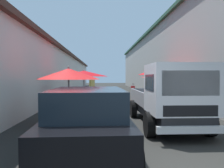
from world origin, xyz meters
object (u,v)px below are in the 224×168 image
at_px(fruit_stall_far_left, 68,82).
at_px(fruit_stall_mid_lane, 84,78).
at_px(fruit_stall_near_left, 157,75).
at_px(vendor_by_crates, 92,85).
at_px(fruit_stall_near_right, 167,77).
at_px(delivery_truck, 172,98).
at_px(hatchback_car, 88,120).
at_px(vendor_in_shade, 178,95).
at_px(parked_scooter, 134,92).

relative_size(fruit_stall_far_left, fruit_stall_mid_lane, 0.82).
distance_m(fruit_stall_far_left, fruit_stall_mid_lane, 4.57).
bearing_deg(fruit_stall_near_left, vendor_by_crates, 45.93).
bearing_deg(fruit_stall_near_left, fruit_stall_mid_lane, 113.68).
bearing_deg(fruit_stall_near_right, fruit_stall_far_left, 129.22).
distance_m(fruit_stall_mid_lane, delivery_truck, 6.56).
height_order(fruit_stall_far_left, hatchback_car, fruit_stall_far_left).
distance_m(fruit_stall_mid_lane, vendor_in_shade, 5.22).
bearing_deg(fruit_stall_near_right, hatchback_car, 150.64).
height_order(fruit_stall_near_right, parked_scooter, fruit_stall_near_right).
bearing_deg(fruit_stall_near_left, fruit_stall_near_right, 176.36).
bearing_deg(fruit_stall_far_left, hatchback_car, -163.52).
bearing_deg(delivery_truck, fruit_stall_mid_lane, 29.53).
xyz_separation_m(vendor_by_crates, parked_scooter, (-1.41, -3.49, -0.54)).
relative_size(fruit_stall_near_right, vendor_in_shade, 1.82).
xyz_separation_m(fruit_stall_near_left, hatchback_car, (-9.63, 4.04, -1.11)).
bearing_deg(vendor_in_shade, fruit_stall_near_right, 4.68).
xyz_separation_m(fruit_stall_near_right, vendor_in_shade, (-1.48, -0.12, -0.86)).
distance_m(fruit_stall_near_right, fruit_stall_near_left, 2.77).
height_order(fruit_stall_near_left, vendor_in_shade, fruit_stall_near_left).
distance_m(fruit_stall_near_left, delivery_truck, 7.95).
bearing_deg(vendor_by_crates, vendor_in_shade, -152.50).
height_order(fruit_stall_near_right, delivery_truck, fruit_stall_near_right).
bearing_deg(vendor_in_shade, fruit_stall_near_left, -0.73).
bearing_deg(vendor_by_crates, fruit_stall_near_left, -134.07).
relative_size(hatchback_car, parked_scooter, 2.33).
bearing_deg(fruit_stall_far_left, vendor_by_crates, -1.82).
bearing_deg(fruit_stall_near_right, vendor_in_shade, -175.32).
xyz_separation_m(fruit_stall_near_left, parked_scooter, (3.02, 1.08, -1.39)).
bearing_deg(fruit_stall_mid_lane, parked_scooter, -35.60).
relative_size(vendor_by_crates, parked_scooter, 1.00).
bearing_deg(delivery_truck, fruit_stall_far_left, 71.83).
distance_m(fruit_stall_far_left, fruit_stall_near_left, 8.27).
height_order(fruit_stall_mid_lane, hatchback_car, fruit_stall_mid_lane).
height_order(hatchback_car, delivery_truck, delivery_truck).
bearing_deg(vendor_by_crates, parked_scooter, -111.95).
relative_size(fruit_stall_near_right, delivery_truck, 0.56).
relative_size(fruit_stall_near_left, hatchback_car, 0.66).
xyz_separation_m(vendor_in_shade, parked_scooter, (7.27, 1.03, -0.41)).
height_order(hatchback_car, vendor_in_shade, vendor_in_shade).
relative_size(fruit_stall_near_right, vendor_by_crates, 1.63).
xyz_separation_m(fruit_stall_far_left, vendor_by_crates, (11.06, -0.35, -0.53)).
height_order(fruit_stall_near_right, vendor_in_shade, fruit_stall_near_right).
relative_size(fruit_stall_near_right, parked_scooter, 1.63).
bearing_deg(hatchback_car, parked_scooter, -13.15).
bearing_deg(fruit_stall_near_right, fruit_stall_near_left, -3.64).
bearing_deg(hatchback_car, vendor_in_shade, -36.52).
bearing_deg(vendor_in_shade, hatchback_car, 143.48).
distance_m(fruit_stall_near_right, hatchback_car, 7.94).
relative_size(delivery_truck, vendor_by_crates, 2.91).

